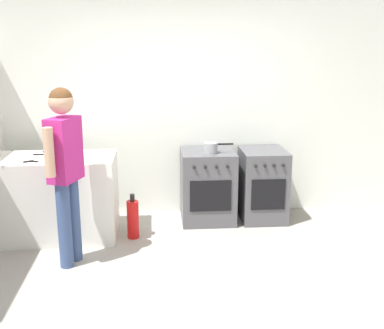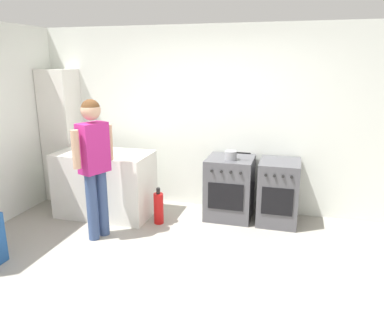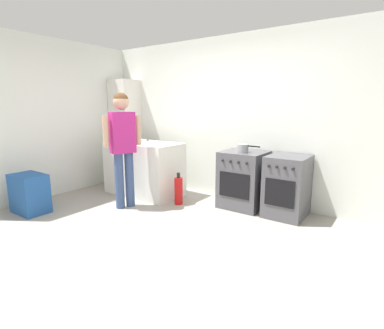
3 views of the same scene
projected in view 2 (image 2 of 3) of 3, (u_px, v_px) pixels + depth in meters
name	position (u px, v px, depth m)	size (l,w,h in m)	color
ground_plane	(169.00, 271.00, 3.90)	(8.00, 8.00, 0.00)	gray
back_wall	(212.00, 120.00, 5.37)	(6.00, 0.10, 2.60)	silver
counter_unit	(105.00, 184.00, 5.24)	(1.30, 0.70, 0.90)	silver
oven_left	(230.00, 188.00, 5.16)	(0.62, 0.62, 0.85)	#4C4C51
oven_right	(278.00, 192.00, 4.99)	(0.52, 0.62, 0.85)	#4C4C51
pot	(231.00, 155.00, 4.94)	(0.34, 0.16, 0.12)	gray
knife_carving	(75.00, 155.00, 4.96)	(0.29, 0.21, 0.01)	silver
knife_chef	(90.00, 150.00, 5.29)	(0.31, 0.05, 0.01)	silver
knife_utility	(106.00, 149.00, 5.31)	(0.22, 0.17, 0.01)	silver
knife_bread	(91.00, 156.00, 4.93)	(0.35, 0.12, 0.01)	silver
person	(94.00, 157.00, 4.39)	(0.31, 0.54, 1.70)	#384C7A
fire_extinguisher	(159.00, 208.00, 5.00)	(0.13, 0.13, 0.50)	red
larder_cabinet	(62.00, 136.00, 5.79)	(0.48, 0.44, 2.00)	silver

